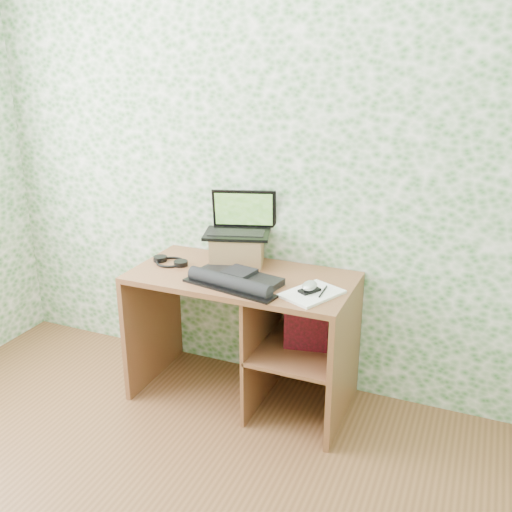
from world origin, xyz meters
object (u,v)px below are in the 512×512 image
at_px(riser, 237,250).
at_px(desk, 257,321).
at_px(keyboard, 235,280).
at_px(notepad, 312,294).
at_px(laptop, 240,224).

bearing_deg(riser, desk, -34.30).
height_order(desk, riser, riser).
xyz_separation_m(desk, riser, (-0.17, 0.12, 0.35)).
distance_m(keyboard, notepad, 0.41).
relative_size(keyboard, notepad, 1.84).
bearing_deg(desk, laptop, 137.72).
bearing_deg(riser, laptop, 90.00).
distance_m(desk, keyboard, 0.34).
height_order(desk, keyboard, keyboard).
height_order(laptop, keyboard, laptop).
distance_m(desk, riser, 0.41).
xyz_separation_m(keyboard, notepad, (0.41, 0.02, -0.02)).
bearing_deg(riser, notepad, -25.90).
relative_size(desk, keyboard, 2.24).
bearing_deg(laptop, notepad, -46.63).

